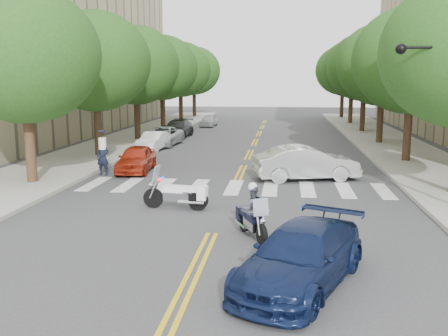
% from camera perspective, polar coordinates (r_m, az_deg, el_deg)
% --- Properties ---
extents(ground, '(140.00, 140.00, 0.00)m').
position_cam_1_polar(ground, '(15.05, -1.35, -7.50)').
color(ground, '#38383A').
rests_on(ground, ground).
extents(sidewalk_left, '(5.00, 60.00, 0.15)m').
position_cam_1_polar(sidewalk_left, '(38.26, -10.82, 3.21)').
color(sidewalk_left, '#9E9991').
rests_on(sidewalk_left, ground).
extents(sidewalk_right, '(5.00, 60.00, 0.15)m').
position_cam_1_polar(sidewalk_right, '(37.23, 18.33, 2.69)').
color(sidewalk_right, '#9E9991').
rests_on(sidewalk_right, ground).
extents(tree_l_0, '(6.40, 6.40, 8.45)m').
position_cam_1_polar(tree_l_0, '(22.95, -21.90, 11.90)').
color(tree_l_0, '#382316').
rests_on(tree_l_0, ground).
extents(tree_l_1, '(6.40, 6.40, 8.45)m').
position_cam_1_polar(tree_l_1, '(30.23, -14.53, 11.69)').
color(tree_l_1, '#382316').
rests_on(tree_l_1, ground).
extents(tree_l_2, '(6.40, 6.40, 8.45)m').
position_cam_1_polar(tree_l_2, '(37.80, -10.06, 11.48)').
color(tree_l_2, '#382316').
rests_on(tree_l_2, ground).
extents(tree_l_3, '(6.40, 6.40, 8.45)m').
position_cam_1_polar(tree_l_3, '(45.52, -7.11, 11.30)').
color(tree_l_3, '#382316').
rests_on(tree_l_3, ground).
extents(tree_l_4, '(6.40, 6.40, 8.45)m').
position_cam_1_polar(tree_l_4, '(53.32, -5.01, 11.15)').
color(tree_l_4, '#382316').
rests_on(tree_l_4, ground).
extents(tree_l_5, '(6.40, 6.40, 8.45)m').
position_cam_1_polar(tree_l_5, '(61.18, -3.46, 11.03)').
color(tree_l_5, '#382316').
rests_on(tree_l_5, ground).
extents(tree_r_1, '(6.40, 6.40, 8.45)m').
position_cam_1_polar(tree_r_1, '(29.01, 20.70, 11.45)').
color(tree_r_1, '#382316').
rests_on(tree_r_1, ground).
extents(tree_r_2, '(6.40, 6.40, 8.45)m').
position_cam_1_polar(tree_r_2, '(36.83, 17.73, 11.20)').
color(tree_r_2, '#382316').
rests_on(tree_r_2, ground).
extents(tree_r_3, '(6.40, 6.40, 8.45)m').
position_cam_1_polar(tree_r_3, '(44.72, 15.80, 11.02)').
color(tree_r_3, '#382316').
rests_on(tree_r_3, ground).
extents(tree_r_4, '(6.40, 6.40, 8.45)m').
position_cam_1_polar(tree_r_4, '(52.64, 14.46, 10.89)').
color(tree_r_4, '#382316').
rests_on(tree_r_4, ground).
extents(tree_r_5, '(6.40, 6.40, 8.45)m').
position_cam_1_polar(tree_r_5, '(60.58, 13.46, 10.79)').
color(tree_r_5, '#382316').
rests_on(tree_r_5, ground).
extents(motorcycle_police, '(1.06, 1.92, 1.64)m').
position_cam_1_polar(motorcycle_police, '(14.56, 3.20, -5.12)').
color(motorcycle_police, black).
rests_on(motorcycle_police, ground).
extents(motorcycle_parked, '(2.38, 0.66, 1.54)m').
position_cam_1_polar(motorcycle_parked, '(17.72, -4.92, -3.03)').
color(motorcycle_parked, black).
rests_on(motorcycle_parked, ground).
extents(officer_standing, '(0.69, 0.51, 1.75)m').
position_cam_1_polar(officer_standing, '(24.53, -13.67, 1.20)').
color(officer_standing, black).
rests_on(officer_standing, ground).
extents(convertible, '(5.03, 2.82, 1.57)m').
position_cam_1_polar(convertible, '(23.03, 9.39, 0.56)').
color(convertible, '#B8B7BA').
rests_on(convertible, ground).
extents(sedan_blue, '(3.55, 4.98, 1.34)m').
position_cam_1_polar(sedan_blue, '(11.37, 8.79, -9.99)').
color(sedan_blue, '#0F1B40').
rests_on(sedan_blue, ground).
extents(parked_car_a, '(1.81, 3.93, 1.31)m').
position_cam_1_polar(parked_car_a, '(25.19, -10.00, 1.05)').
color(parked_car_a, '#A62511').
rests_on(parked_car_a, ground).
extents(parked_car_b, '(1.61, 3.74, 1.20)m').
position_cam_1_polar(parked_car_b, '(32.71, -8.03, 3.07)').
color(parked_car_b, white).
rests_on(parked_car_b, ground).
extents(parked_car_c, '(2.42, 4.76, 1.29)m').
position_cam_1_polar(parked_car_c, '(34.94, -7.07, 3.61)').
color(parked_car_c, '#A9ACB1').
rests_on(parked_car_c, ground).
extents(parked_car_d, '(2.06, 4.78, 1.37)m').
position_cam_1_polar(parked_car_d, '(39.78, -5.35, 4.49)').
color(parked_car_d, black).
rests_on(parked_car_d, ground).
extents(parked_car_e, '(1.50, 3.46, 1.16)m').
position_cam_1_polar(parked_car_e, '(48.90, -1.73, 5.45)').
color(parked_car_e, '#A6A6AB').
rests_on(parked_car_e, ground).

